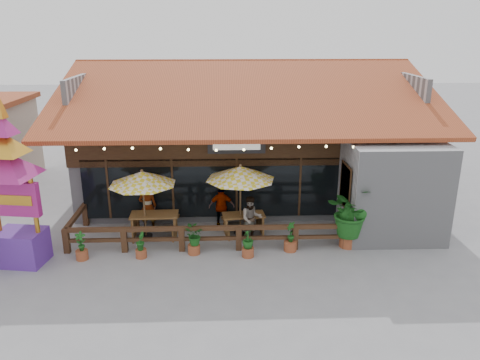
{
  "coord_description": "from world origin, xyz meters",
  "views": [
    {
      "loc": [
        -1.0,
        -15.47,
        7.53
      ],
      "look_at": [
        -0.38,
        1.5,
        1.95
      ],
      "focal_mm": 35.0,
      "sensor_mm": 36.0,
      "label": 1
    }
  ],
  "objects_px": {
    "picnic_table_right": "(244,220)",
    "picnic_table_left": "(155,221)",
    "umbrella_left": "(142,178)",
    "tropical_plant": "(350,213)",
    "thai_sign_tower": "(9,170)",
    "umbrella_right": "(240,173)"
  },
  "relations": [
    {
      "from": "picnic_table_right",
      "to": "thai_sign_tower",
      "type": "relative_size",
      "value": 0.28
    },
    {
      "from": "picnic_table_left",
      "to": "thai_sign_tower",
      "type": "bearing_deg",
      "value": -153.58
    },
    {
      "from": "picnic_table_left",
      "to": "umbrella_left",
      "type": "bearing_deg",
      "value": -154.35
    },
    {
      "from": "umbrella_left",
      "to": "picnic_table_left",
      "type": "distance_m",
      "value": 1.77
    },
    {
      "from": "umbrella_left",
      "to": "umbrella_right",
      "type": "relative_size",
      "value": 1.06
    },
    {
      "from": "tropical_plant",
      "to": "thai_sign_tower",
      "type": "bearing_deg",
      "value": -175.96
    },
    {
      "from": "picnic_table_left",
      "to": "tropical_plant",
      "type": "xyz_separation_m",
      "value": [
        7.06,
        -1.26,
        0.73
      ]
    },
    {
      "from": "thai_sign_tower",
      "to": "tropical_plant",
      "type": "xyz_separation_m",
      "value": [
        11.18,
        0.79,
        -1.95
      ]
    },
    {
      "from": "umbrella_left",
      "to": "picnic_table_left",
      "type": "bearing_deg",
      "value": 25.65
    },
    {
      "from": "umbrella_left",
      "to": "tropical_plant",
      "type": "bearing_deg",
      "value": -8.49
    },
    {
      "from": "picnic_table_right",
      "to": "picnic_table_left",
      "type": "bearing_deg",
      "value": -179.03
    },
    {
      "from": "umbrella_left",
      "to": "tropical_plant",
      "type": "distance_m",
      "value": 7.53
    },
    {
      "from": "umbrella_right",
      "to": "picnic_table_left",
      "type": "xyz_separation_m",
      "value": [
        -3.24,
        -0.02,
        -1.83
      ]
    },
    {
      "from": "picnic_table_right",
      "to": "umbrella_left",
      "type": "bearing_deg",
      "value": -176.72
    },
    {
      "from": "umbrella_left",
      "to": "tropical_plant",
      "type": "relative_size",
      "value": 1.41
    },
    {
      "from": "picnic_table_left",
      "to": "tropical_plant",
      "type": "relative_size",
      "value": 0.8
    },
    {
      "from": "thai_sign_tower",
      "to": "umbrella_left",
      "type": "bearing_deg",
      "value": 26.49
    },
    {
      "from": "tropical_plant",
      "to": "umbrella_right",
      "type": "bearing_deg",
      "value": 161.55
    },
    {
      "from": "umbrella_right",
      "to": "tropical_plant",
      "type": "distance_m",
      "value": 4.18
    },
    {
      "from": "picnic_table_left",
      "to": "picnic_table_right",
      "type": "relative_size",
      "value": 1.05
    },
    {
      "from": "tropical_plant",
      "to": "picnic_table_right",
      "type": "bearing_deg",
      "value": 160.43
    },
    {
      "from": "umbrella_right",
      "to": "tropical_plant",
      "type": "xyz_separation_m",
      "value": [
        3.82,
        -1.28,
        -1.1
      ]
    }
  ]
}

